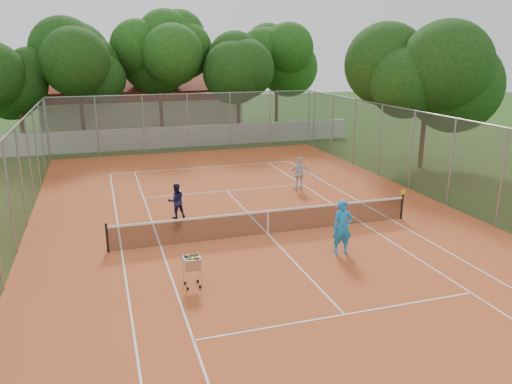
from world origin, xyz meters
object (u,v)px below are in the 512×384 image
object	(u,v)px
clubhouse	(142,104)
player_near	(343,227)
tennis_net	(268,222)
player_far_right	(299,174)
ball_hopper	(192,271)
player_far_left	(176,201)

from	to	relation	value
clubhouse	player_near	distance (m)	31.83
tennis_net	clubhouse	distance (m)	29.12
clubhouse	player_far_right	size ratio (longest dim) A/B	9.64
tennis_net	clubhouse	size ratio (longest dim) A/B	0.72
player_far_right	ball_hopper	distance (m)	11.47
player_far_left	player_near	bearing A→B (deg)	124.46
tennis_net	player_far_right	distance (m)	6.51
player_near	ball_hopper	size ratio (longest dim) A/B	1.85
player_far_left	player_far_right	world-z (taller)	player_far_right
clubhouse	ball_hopper	bearing A→B (deg)	-92.80
clubhouse	player_far_right	bearing A→B (deg)	-76.76
tennis_net	player_far_right	bearing A→B (deg)	56.95
player_far_right	ball_hopper	xyz separation A→B (m)	(-7.14, -8.97, -0.33)
ball_hopper	player_near	bearing A→B (deg)	34.79
player_near	tennis_net	bearing A→B (deg)	134.42
player_far_right	tennis_net	bearing A→B (deg)	62.45
player_near	player_far_right	size ratio (longest dim) A/B	1.13
clubhouse	player_near	size ratio (longest dim) A/B	8.53
player_far_left	player_far_right	bearing A→B (deg)	-166.47
player_far_right	player_near	bearing A→B (deg)	83.54
tennis_net	player_far_left	distance (m)	4.28
tennis_net	ball_hopper	bearing A→B (deg)	-135.55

